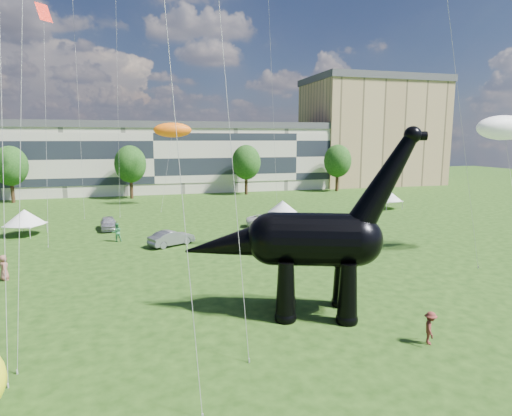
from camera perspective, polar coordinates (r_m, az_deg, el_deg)
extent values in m
plane|color=#16330C|center=(26.27, 10.73, -13.32)|extent=(220.00, 220.00, 0.00)
cube|color=beige|center=(83.82, -13.61, 6.24)|extent=(78.00, 11.00, 12.00)
cube|color=tan|center=(100.56, 15.10, 9.49)|extent=(28.00, 18.00, 22.00)
cylinder|color=#382314|center=(77.51, -29.69, 1.79)|extent=(0.56, 0.56, 3.20)
ellipsoid|color=#14380F|center=(77.14, -29.97, 5.27)|extent=(5.20, 5.20, 6.24)
cylinder|color=#382314|center=(75.15, -16.27, 2.44)|extent=(0.56, 0.56, 3.20)
ellipsoid|color=#14380F|center=(74.76, -16.43, 6.04)|extent=(5.20, 5.20, 6.24)
cylinder|color=#382314|center=(77.50, -1.31, 3.01)|extent=(0.56, 0.56, 3.20)
ellipsoid|color=#14380F|center=(77.13, -1.32, 6.50)|extent=(5.20, 5.20, 6.24)
cylinder|color=#382314|center=(83.75, 10.73, 3.32)|extent=(0.56, 0.56, 3.20)
ellipsoid|color=#14380F|center=(83.41, 10.83, 6.54)|extent=(5.20, 5.20, 6.24)
cone|color=black|center=(24.01, 3.99, -11.07)|extent=(1.49, 1.49, 3.37)
sphere|color=black|center=(24.57, 3.95, -14.31)|extent=(1.23, 1.23, 1.23)
cone|color=black|center=(26.34, 4.04, -9.21)|extent=(1.49, 1.49, 3.37)
sphere|color=black|center=(26.85, 4.01, -12.21)|extent=(1.23, 1.23, 1.23)
cone|color=black|center=(24.23, 12.13, -11.07)|extent=(1.49, 1.49, 3.37)
sphere|color=black|center=(24.78, 12.01, -14.29)|extent=(1.23, 1.23, 1.23)
cone|color=black|center=(26.54, 11.43, -9.23)|extent=(1.49, 1.49, 3.37)
sphere|color=black|center=(27.04, 11.33, -12.21)|extent=(1.23, 1.23, 1.23)
cylinder|color=black|center=(24.46, 7.78, -4.16)|extent=(5.47, 4.47, 3.03)
sphere|color=black|center=(24.43, 2.24, -4.09)|extent=(3.03, 3.03, 3.03)
sphere|color=black|center=(24.71, 13.26, -4.19)|extent=(2.92, 2.92, 2.92)
cone|color=black|center=(24.43, 16.73, 3.26)|extent=(4.55, 3.03, 5.95)
sphere|color=black|center=(24.64, 20.16, 9.14)|extent=(0.94, 0.94, 0.94)
cylinder|color=black|center=(24.73, 20.92, 8.97)|extent=(0.91, 0.73, 0.49)
cone|color=black|center=(24.72, -3.15, -4.84)|extent=(6.39, 4.25, 3.30)
imported|color=silver|center=(50.22, -19.09, -1.92)|extent=(2.10, 4.42, 1.46)
imported|color=gray|center=(41.27, -11.21, -3.94)|extent=(4.60, 3.43, 1.45)
imported|color=silver|center=(48.94, 1.68, -1.72)|extent=(5.58, 3.73, 1.42)
imported|color=#595960|center=(47.37, 4.98, -2.03)|extent=(4.04, 5.81, 1.56)
cube|color=silver|center=(52.56, 3.53, -0.59)|extent=(3.53, 3.53, 0.12)
cone|color=silver|center=(52.44, 3.54, 0.24)|extent=(4.47, 4.47, 1.44)
cylinder|color=#999999|center=(51.26, 2.13, -1.43)|extent=(0.06, 0.06, 1.05)
cylinder|color=#999999|center=(51.45, 5.12, -1.42)|extent=(0.06, 0.06, 1.05)
cylinder|color=#999999|center=(53.90, 2.01, -0.90)|extent=(0.06, 0.06, 1.05)
cylinder|color=#999999|center=(54.08, 4.85, -0.89)|extent=(0.06, 0.06, 1.05)
cube|color=silver|center=(64.61, 17.14, 0.93)|extent=(3.53, 3.53, 0.12)
cone|color=silver|center=(64.50, 17.18, 1.66)|extent=(4.47, 4.47, 1.55)
cylinder|color=#999999|center=(62.67, 16.99, 0.17)|extent=(0.06, 0.06, 1.14)
cylinder|color=#999999|center=(64.60, 18.92, 0.33)|extent=(0.06, 0.06, 1.14)
cylinder|color=#999999|center=(64.85, 15.32, 0.54)|extent=(0.06, 0.06, 1.14)
cylinder|color=#999999|center=(66.71, 17.24, 0.69)|extent=(0.06, 0.06, 1.14)
cube|color=white|center=(50.71, -28.40, -1.96)|extent=(4.05, 4.05, 0.12)
cone|color=white|center=(50.57, -28.47, -1.03)|extent=(5.13, 5.13, 1.56)
cylinder|color=#999999|center=(50.51, -30.64, -2.84)|extent=(0.06, 0.06, 1.14)
cylinder|color=#999999|center=(48.82, -27.91, -3.00)|extent=(0.06, 0.06, 1.14)
cylinder|color=#999999|center=(52.80, -28.76, -2.21)|extent=(0.06, 0.06, 1.14)
cylinder|color=#999999|center=(51.19, -26.10, -2.34)|extent=(0.06, 0.06, 1.14)
imported|color=olive|center=(44.16, 12.73, -2.95)|extent=(1.04, 1.28, 1.72)
imported|color=black|center=(51.58, 15.07, -1.24)|extent=(1.30, 1.73, 1.82)
imported|color=navy|center=(35.11, 5.99, -6.02)|extent=(0.53, 0.67, 1.60)
imported|color=#378B51|center=(44.14, -18.06, -3.10)|extent=(1.02, 0.87, 1.85)
imported|color=maroon|center=(23.40, 22.21, -14.59)|extent=(1.06, 1.23, 1.65)
imported|color=#2D706E|center=(66.47, 16.44, 0.88)|extent=(0.59, 0.68, 1.58)
imported|color=#905548|center=(35.61, -30.58, -6.86)|extent=(0.78, 1.02, 1.85)
plane|color=red|center=(52.40, -26.46, 22.32)|extent=(1.95, 1.92, 1.84)
ellipsoid|color=#DA570B|center=(64.97, -11.06, 10.17)|extent=(6.03, 4.87, 2.15)
ellipsoid|color=white|center=(42.48, 30.15, 9.24)|extent=(5.52, 5.39, 2.08)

